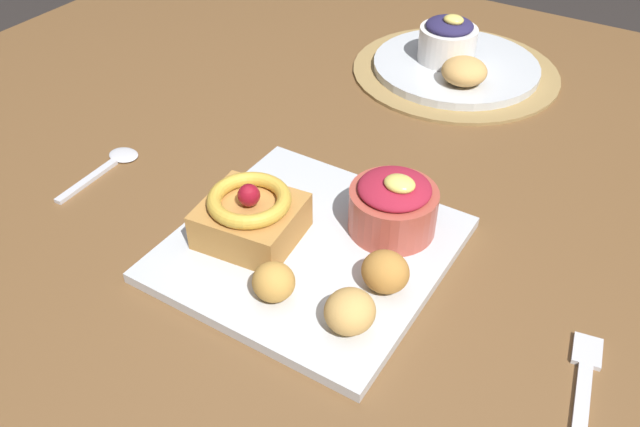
{
  "coord_description": "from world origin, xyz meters",
  "views": [
    {
      "loc": [
        0.36,
        -0.63,
        1.2
      ],
      "look_at": [
        0.08,
        -0.18,
        0.77
      ],
      "focal_mm": 36.81,
      "sensor_mm": 36.0,
      "label": 1
    }
  ],
  "objects_px": {
    "spoon": "(109,166)",
    "back_plate": "(456,66)",
    "back_ramekin": "(448,40)",
    "fritter_middle": "(274,282)",
    "fritter_front": "(350,311)",
    "cake_slice": "(251,216)",
    "berry_ramekin": "(393,205)",
    "front_plate": "(310,249)",
    "fork": "(584,381)",
    "fritter_back": "(385,272)",
    "back_pastry": "(464,71)"
  },
  "relations": [
    {
      "from": "front_plate",
      "to": "fritter_middle",
      "type": "xyz_separation_m",
      "value": [
        0.01,
        -0.08,
        0.02
      ]
    },
    {
      "from": "fritter_back",
      "to": "back_pastry",
      "type": "xyz_separation_m",
      "value": [
        -0.09,
        0.42,
        0.0
      ]
    },
    {
      "from": "cake_slice",
      "to": "fritter_back",
      "type": "relative_size",
      "value": 2.29
    },
    {
      "from": "cake_slice",
      "to": "fritter_back",
      "type": "height_order",
      "value": "cake_slice"
    },
    {
      "from": "fork",
      "to": "cake_slice",
      "type": "bearing_deg",
      "value": 81.03
    },
    {
      "from": "fritter_middle",
      "to": "back_plate",
      "type": "height_order",
      "value": "fritter_middle"
    },
    {
      "from": "fritter_middle",
      "to": "back_ramekin",
      "type": "height_order",
      "value": "back_ramekin"
    },
    {
      "from": "back_pastry",
      "to": "back_ramekin",
      "type": "bearing_deg",
      "value": 132.29
    },
    {
      "from": "back_ramekin",
      "to": "berry_ramekin",
      "type": "bearing_deg",
      "value": -74.65
    },
    {
      "from": "fritter_front",
      "to": "fork",
      "type": "bearing_deg",
      "value": 16.89
    },
    {
      "from": "back_plate",
      "to": "fork",
      "type": "relative_size",
      "value": 1.99
    },
    {
      "from": "back_plate",
      "to": "back_ramekin",
      "type": "xyz_separation_m",
      "value": [
        -0.02,
        -0.0,
        0.04
      ]
    },
    {
      "from": "fritter_middle",
      "to": "back_ramekin",
      "type": "bearing_deg",
      "value": 96.16
    },
    {
      "from": "berry_ramekin",
      "to": "back_plate",
      "type": "xyz_separation_m",
      "value": [
        -0.09,
        0.39,
        -0.03
      ]
    },
    {
      "from": "front_plate",
      "to": "fritter_back",
      "type": "bearing_deg",
      "value": -8.43
    },
    {
      "from": "spoon",
      "to": "back_ramekin",
      "type": "bearing_deg",
      "value": -30.81
    },
    {
      "from": "fritter_back",
      "to": "back_ramekin",
      "type": "bearing_deg",
      "value": 106.65
    },
    {
      "from": "fork",
      "to": "spoon",
      "type": "height_order",
      "value": "same"
    },
    {
      "from": "fritter_front",
      "to": "cake_slice",
      "type": "bearing_deg",
      "value": 160.24
    },
    {
      "from": "spoon",
      "to": "front_plate",
      "type": "bearing_deg",
      "value": -92.57
    },
    {
      "from": "front_plate",
      "to": "fritter_front",
      "type": "bearing_deg",
      "value": -39.58
    },
    {
      "from": "berry_ramekin",
      "to": "fritter_back",
      "type": "relative_size",
      "value": 1.99
    },
    {
      "from": "back_plate",
      "to": "back_pastry",
      "type": "xyz_separation_m",
      "value": [
        0.03,
        -0.06,
        0.02
      ]
    },
    {
      "from": "back_pastry",
      "to": "front_plate",
      "type": "bearing_deg",
      "value": -90.45
    },
    {
      "from": "back_plate",
      "to": "back_pastry",
      "type": "height_order",
      "value": "back_pastry"
    },
    {
      "from": "fritter_back",
      "to": "spoon",
      "type": "height_order",
      "value": "fritter_back"
    },
    {
      "from": "cake_slice",
      "to": "back_plate",
      "type": "height_order",
      "value": "cake_slice"
    },
    {
      "from": "fritter_back",
      "to": "back_pastry",
      "type": "bearing_deg",
      "value": 102.26
    },
    {
      "from": "fritter_front",
      "to": "fritter_middle",
      "type": "xyz_separation_m",
      "value": [
        -0.08,
        -0.01,
        -0.0
      ]
    },
    {
      "from": "berry_ramekin",
      "to": "fritter_front",
      "type": "height_order",
      "value": "berry_ramekin"
    },
    {
      "from": "front_plate",
      "to": "back_ramekin",
      "type": "relative_size",
      "value": 3.11
    },
    {
      "from": "fritter_middle",
      "to": "spoon",
      "type": "height_order",
      "value": "fritter_middle"
    },
    {
      "from": "berry_ramekin",
      "to": "fork",
      "type": "height_order",
      "value": "berry_ramekin"
    },
    {
      "from": "front_plate",
      "to": "back_ramekin",
      "type": "height_order",
      "value": "back_ramekin"
    },
    {
      "from": "berry_ramekin",
      "to": "back_ramekin",
      "type": "height_order",
      "value": "back_ramekin"
    },
    {
      "from": "fritter_front",
      "to": "spoon",
      "type": "xyz_separation_m",
      "value": [
        -0.39,
        0.07,
        -0.03
      ]
    },
    {
      "from": "front_plate",
      "to": "fritter_front",
      "type": "relative_size",
      "value": 5.56
    },
    {
      "from": "fork",
      "to": "back_plate",
      "type": "bearing_deg",
      "value": 23.7
    },
    {
      "from": "fritter_middle",
      "to": "fritter_back",
      "type": "xyz_separation_m",
      "value": [
        0.08,
        0.07,
        0.0
      ]
    },
    {
      "from": "fritter_back",
      "to": "fork",
      "type": "bearing_deg",
      "value": -0.07
    },
    {
      "from": "front_plate",
      "to": "fritter_middle",
      "type": "distance_m",
      "value": 0.08
    },
    {
      "from": "cake_slice",
      "to": "berry_ramekin",
      "type": "bearing_deg",
      "value": 36.85
    },
    {
      "from": "fritter_middle",
      "to": "back_pastry",
      "type": "distance_m",
      "value": 0.49
    },
    {
      "from": "front_plate",
      "to": "berry_ramekin",
      "type": "bearing_deg",
      "value": 48.72
    },
    {
      "from": "cake_slice",
      "to": "fritter_middle",
      "type": "height_order",
      "value": "cake_slice"
    },
    {
      "from": "cake_slice",
      "to": "spoon",
      "type": "xyz_separation_m",
      "value": [
        -0.24,
        0.02,
        -0.04
      ]
    },
    {
      "from": "front_plate",
      "to": "back_plate",
      "type": "bearing_deg",
      "value": 93.69
    },
    {
      "from": "back_plate",
      "to": "fritter_middle",
      "type": "bearing_deg",
      "value": -85.73
    },
    {
      "from": "spoon",
      "to": "back_plate",
      "type": "bearing_deg",
      "value": -32.52
    },
    {
      "from": "front_plate",
      "to": "spoon",
      "type": "xyz_separation_m",
      "value": [
        -0.3,
        0.0,
        -0.0
      ]
    }
  ]
}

